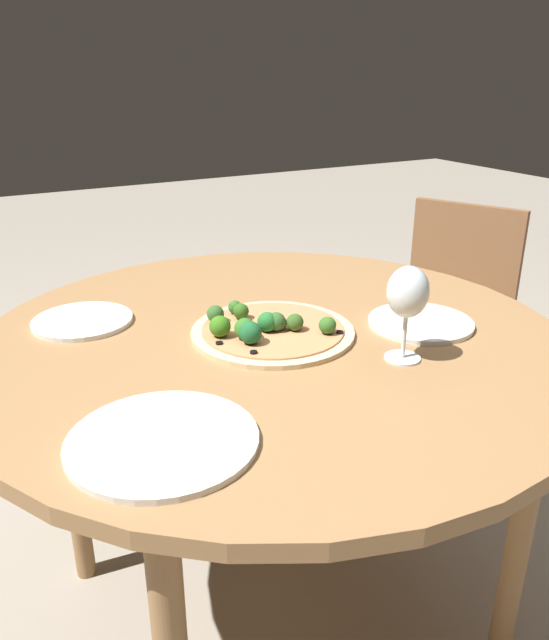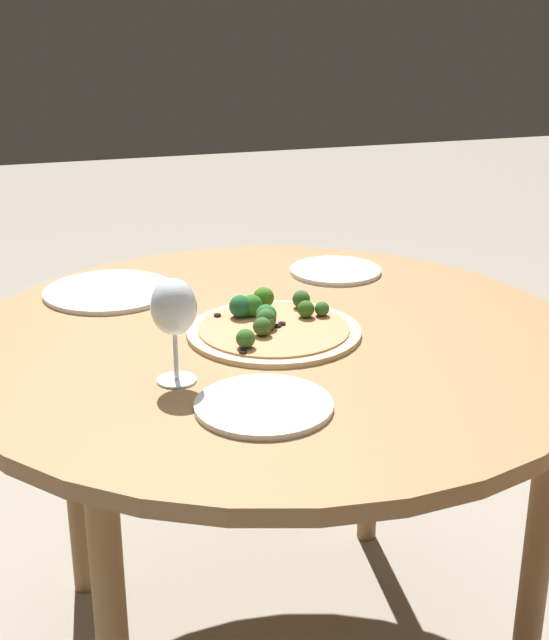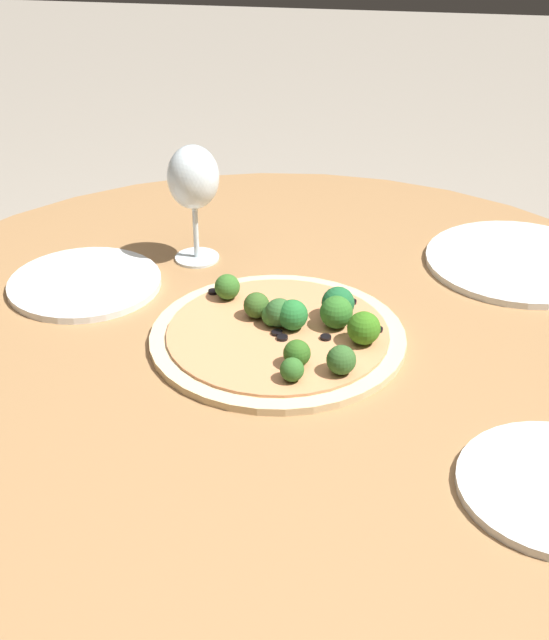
{
  "view_description": "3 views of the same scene",
  "coord_description": "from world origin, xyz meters",
  "px_view_note": "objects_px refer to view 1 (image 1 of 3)",
  "views": [
    {
      "loc": [
        0.55,
        1.01,
        1.26
      ],
      "look_at": [
        -0.0,
        0.0,
        0.79
      ],
      "focal_mm": 35.0,
      "sensor_mm": 36.0,
      "label": 1
    },
    {
      "loc": [
        -1.48,
        0.45,
        1.38
      ],
      "look_at": [
        -0.0,
        0.0,
        0.79
      ],
      "focal_mm": 50.0,
      "sensor_mm": 36.0,
      "label": 2
    },
    {
      "loc": [
        0.14,
        -0.96,
        1.36
      ],
      "look_at": [
        -0.0,
        0.0,
        0.79
      ],
      "focal_mm": 50.0,
      "sensor_mm": 36.0,
      "label": 3
    }
  ],
  "objects_px": {
    "plate_far": "(82,321)",
    "plate_side": "(421,323)",
    "chair": "(446,320)",
    "pizza": "(269,329)",
    "wine_glass": "(408,294)",
    "plate_near": "(163,440)"
  },
  "relations": [
    {
      "from": "chair",
      "to": "plate_far",
      "type": "xyz_separation_m",
      "value": [
        1.24,
        0.2,
        0.31
      ]
    },
    {
      "from": "pizza",
      "to": "plate_side",
      "type": "xyz_separation_m",
      "value": [
        -0.3,
        0.1,
        -0.01
      ]
    },
    {
      "from": "wine_glass",
      "to": "plate_far",
      "type": "distance_m",
      "value": 0.67
    },
    {
      "from": "wine_glass",
      "to": "plate_side",
      "type": "bearing_deg",
      "value": -141.81
    },
    {
      "from": "plate_side",
      "to": "chair",
      "type": "bearing_deg",
      "value": -138.88
    },
    {
      "from": "chair",
      "to": "plate_side",
      "type": "distance_m",
      "value": 0.89
    },
    {
      "from": "plate_far",
      "to": "plate_side",
      "type": "relative_size",
      "value": 0.95
    },
    {
      "from": "wine_glass",
      "to": "plate_near",
      "type": "relative_size",
      "value": 0.64
    },
    {
      "from": "wine_glass",
      "to": "plate_far",
      "type": "height_order",
      "value": "wine_glass"
    },
    {
      "from": "pizza",
      "to": "plate_far",
      "type": "xyz_separation_m",
      "value": [
        0.31,
        -0.24,
        -0.01
      ]
    },
    {
      "from": "chair",
      "to": "wine_glass",
      "type": "distance_m",
      "value": 1.1
    },
    {
      "from": "chair",
      "to": "pizza",
      "type": "relative_size",
      "value": 2.54
    },
    {
      "from": "pizza",
      "to": "chair",
      "type": "bearing_deg",
      "value": -154.55
    },
    {
      "from": "plate_near",
      "to": "plate_side",
      "type": "bearing_deg",
      "value": -165.41
    },
    {
      "from": "chair",
      "to": "pizza",
      "type": "bearing_deg",
      "value": -90.14
    },
    {
      "from": "plate_far",
      "to": "plate_near",
      "type": "bearing_deg",
      "value": 89.52
    },
    {
      "from": "plate_near",
      "to": "wine_glass",
      "type": "bearing_deg",
      "value": -173.84
    },
    {
      "from": "wine_glass",
      "to": "plate_far",
      "type": "bearing_deg",
      "value": -43.99
    },
    {
      "from": "pizza",
      "to": "wine_glass",
      "type": "xyz_separation_m",
      "value": [
        -0.16,
        0.21,
        0.11
      ]
    },
    {
      "from": "chair",
      "to": "plate_near",
      "type": "bearing_deg",
      "value": -85.99
    },
    {
      "from": "chair",
      "to": "plate_side",
      "type": "bearing_deg",
      "value": -74.47
    },
    {
      "from": "plate_near",
      "to": "plate_far",
      "type": "bearing_deg",
      "value": -90.48
    }
  ]
}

